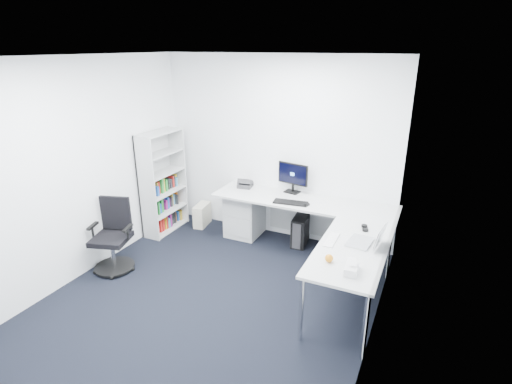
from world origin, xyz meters
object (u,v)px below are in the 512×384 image
at_px(bookshelf, 163,182).
at_px(task_chair, 111,237).
at_px(l_desk, 293,235).
at_px(monitor, 293,178).
at_px(laptop, 361,232).

xyz_separation_m(bookshelf, task_chair, (0.13, -1.30, -0.32)).
relative_size(l_desk, task_chair, 2.71).
height_order(bookshelf, monitor, bookshelf).
height_order(task_chair, laptop, laptop).
bearing_deg(bookshelf, l_desk, -1.32).
distance_m(bookshelf, task_chair, 1.35).
bearing_deg(l_desk, bookshelf, 178.68).
relative_size(bookshelf, monitor, 3.35).
bearing_deg(task_chair, l_desk, 14.67).
xyz_separation_m(bookshelf, monitor, (1.93, 0.53, 0.19)).
relative_size(l_desk, laptop, 7.30).
relative_size(bookshelf, laptop, 4.51).
distance_m(task_chair, laptop, 3.12).
relative_size(task_chair, laptop, 2.69).
distance_m(bookshelf, laptop, 3.22).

